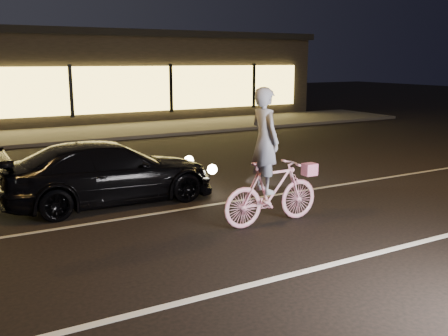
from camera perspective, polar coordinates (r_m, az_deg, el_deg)
ground at (r=8.53m, az=5.52°, el=-7.47°), size 90.00×90.00×0.00m
lane_stripe_near at (r=7.43m, az=12.19°, el=-10.73°), size 60.00×0.12×0.01m
lane_stripe_far at (r=10.15m, az=-0.89°, el=-4.14°), size 60.00×0.10×0.01m
sidewalk at (r=20.32m, az=-15.72°, el=3.84°), size 30.00×4.00×0.12m
storefront at (r=25.98m, az=-19.14°, el=9.99°), size 25.40×8.42×4.20m
cyclist at (r=8.77m, az=5.28°, el=-1.02°), size 1.93×0.66×2.43m
sedan at (r=10.42m, az=-12.92°, el=-0.48°), size 4.35×1.81×1.26m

